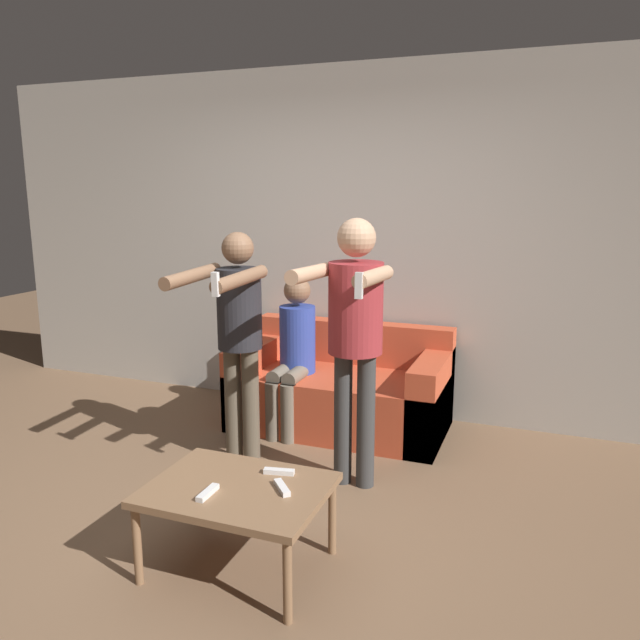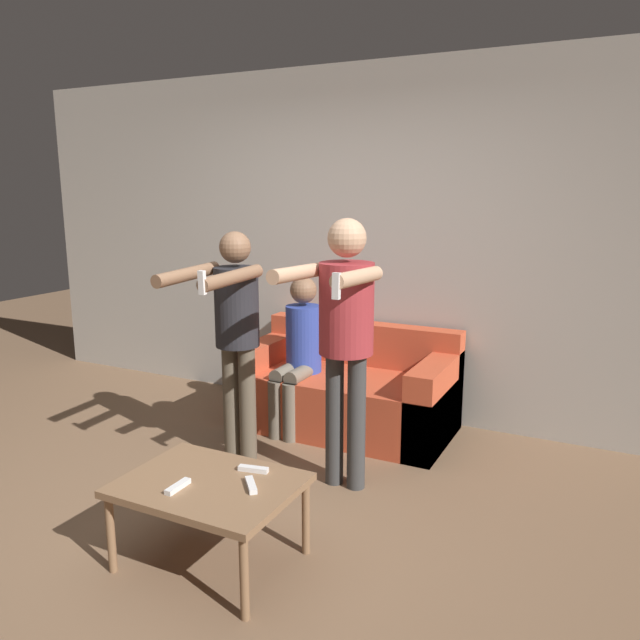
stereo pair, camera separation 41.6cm
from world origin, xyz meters
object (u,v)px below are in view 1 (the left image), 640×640
at_px(person_seated, 294,349).
at_px(couch, 341,392).
at_px(remote_far, 279,472).
at_px(person_standing_left, 238,326).
at_px(person_standing_right, 355,323).
at_px(remote_mid, 282,488).
at_px(remote_near, 208,493).
at_px(coffee_table, 238,495).

bearing_deg(person_seated, couch, 29.48).
bearing_deg(remote_far, person_standing_left, 128.53).
bearing_deg(person_standing_right, couch, 113.23).
bearing_deg(person_seated, person_standing_left, -95.41).
height_order(person_seated, remote_mid, person_seated).
relative_size(person_seated, remote_far, 7.42).
distance_m(person_seated, remote_far, 1.64).
bearing_deg(person_standing_left, remote_near, -68.89).
distance_m(person_standing_right, remote_far, 1.01).
distance_m(person_standing_right, coffee_table, 1.21).
relative_size(remote_near, remote_far, 0.97).
relative_size(person_standing_left, person_seated, 1.33).
height_order(couch, person_standing_left, person_standing_left).
bearing_deg(person_seated, person_standing_right, -45.73).
xyz_separation_m(person_standing_right, remote_far, (-0.12, -0.82, -0.58)).
bearing_deg(couch, coffee_table, -85.87).
relative_size(remote_mid, remote_far, 0.88).
bearing_deg(remote_far, coffee_table, -124.57).
height_order(couch, coffee_table, couch).
xyz_separation_m(coffee_table, remote_mid, (0.21, 0.04, 0.05)).
height_order(person_seated, remote_near, person_seated).
bearing_deg(couch, remote_far, -81.16).
relative_size(person_standing_left, coffee_table, 1.84).
distance_m(couch, remote_far, 1.73).
relative_size(coffee_table, remote_far, 5.35).
height_order(couch, remote_far, couch).
xyz_separation_m(couch, coffee_table, (0.14, -1.89, 0.11)).
distance_m(couch, remote_mid, 1.89).
xyz_separation_m(person_standing_left, person_standing_right, (0.76, 0.01, 0.08)).
bearing_deg(remote_mid, couch, 100.60).
height_order(person_standing_left, remote_mid, person_standing_left).
relative_size(person_seated, coffee_table, 1.39).
height_order(couch, remote_near, couch).
distance_m(remote_mid, remote_far, 0.17).
distance_m(person_seated, coffee_table, 1.79).
relative_size(person_standing_left, person_standing_right, 0.94).
bearing_deg(person_seated, remote_far, -69.31).
relative_size(person_standing_right, coffee_table, 1.96).
distance_m(person_standing_left, person_standing_right, 0.76).
relative_size(coffee_table, remote_near, 5.49).
xyz_separation_m(person_seated, remote_mid, (0.66, -1.67, -0.18)).
relative_size(couch, person_standing_right, 0.97).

